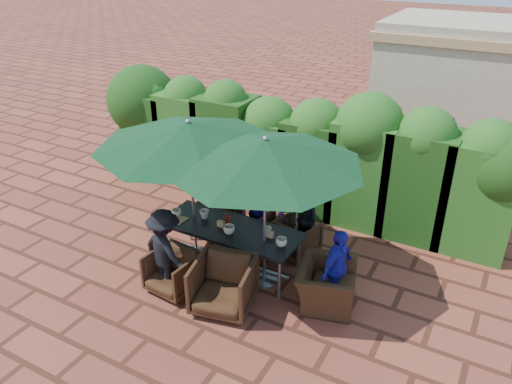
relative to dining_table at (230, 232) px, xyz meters
The scene contains 32 objects.
ground 0.72m from the dining_table, 117.35° to the left, with size 80.00×80.00×0.00m, color brown.
dining_table is the anchor object (origin of this frame).
umbrella_left 1.69m from the dining_table, behind, with size 2.95×2.95×2.46m.
umbrella_right 1.68m from the dining_table, ahead, with size 2.89×2.89×2.46m.
chair_far_left 1.29m from the dining_table, 129.33° to the left, with size 0.74×0.69×0.76m, color black.
chair_far_mid 0.90m from the dining_table, 97.98° to the left, with size 0.71×0.66×0.73m, color black.
chair_far_right 1.22m from the dining_table, 48.93° to the left, with size 0.67×0.63×0.69m, color black.
chair_near_left 1.10m from the dining_table, 115.98° to the right, with size 0.70×0.65×0.72m, color black.
chair_near_right 1.06m from the dining_table, 64.50° to the right, with size 0.85×0.79×0.87m, color black.
chair_end_right 1.73m from the dining_table, ahead, with size 0.95×0.62×0.83m, color black.
adult_far_left 1.28m from the dining_table, 129.66° to the left, with size 0.62×0.37×1.26m, color silver.
adult_far_mid 1.03m from the dining_table, 91.08° to the left, with size 0.47×0.38×1.30m, color #1E1EA6.
adult_far_right 1.33m from the dining_table, 51.18° to the left, with size 0.55×0.34×1.15m, color black.
adult_near_left 1.11m from the dining_table, 120.84° to the right, with size 0.87×0.40×1.37m, color black.
adult_end_right 1.85m from the dining_table, ahead, with size 0.73×0.37×1.25m, color #1E1EA6.
child_left 1.20m from the dining_table, 112.66° to the left, with size 0.30×0.24×0.82m, color #D94C9C.
child_right 1.17m from the dining_table, 68.32° to the left, with size 0.26×0.21×0.73m, color #89479A.
pedestrian_a 4.51m from the dining_table, 72.61° to the left, with size 1.70×0.61×1.82m, color #258925.
pedestrian_b 5.27m from the dining_table, 63.64° to the left, with size 0.79×0.48×1.65m, color #D94C9C.
pedestrian_c 5.51m from the dining_table, 53.46° to the left, with size 1.01×0.46×1.57m, color gray.
cup_a 0.99m from the dining_table, behind, with size 0.17×0.17×0.13m, color beige.
cup_b 0.56m from the dining_table, behind, with size 0.15×0.15×0.14m, color beige.
cup_c 0.23m from the dining_table, 63.82° to the right, with size 0.18×0.18×0.14m, color beige.
cup_d 0.64m from the dining_table, 11.13° to the left, with size 0.13×0.13×0.12m, color beige.
cup_e 0.97m from the dining_table, ahead, with size 0.17×0.17×0.14m, color beige.
ketchup_bottle 0.22m from the dining_table, 143.28° to the left, with size 0.04×0.04×0.17m, color #B20C0A.
sauce_bottle 0.18m from the dining_table, 124.69° to the left, with size 0.04×0.04×0.17m, color #4C230C.
serving_tray 0.95m from the dining_table, 167.34° to the right, with size 0.35×0.25×0.02m, color tan.
number_block_left 0.20m from the dining_table, 165.60° to the right, with size 0.12×0.06×0.10m, color tan.
number_block_right 0.70m from the dining_table, ahead, with size 0.12×0.06×0.10m, color tan.
hedge_wall 2.63m from the dining_table, 94.00° to the left, with size 9.10×1.60×2.53m.
building 8.03m from the dining_table, 64.88° to the left, with size 6.20×3.08×3.20m.
Camera 1 is at (3.78, -6.03, 4.90)m, focal length 35.00 mm.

